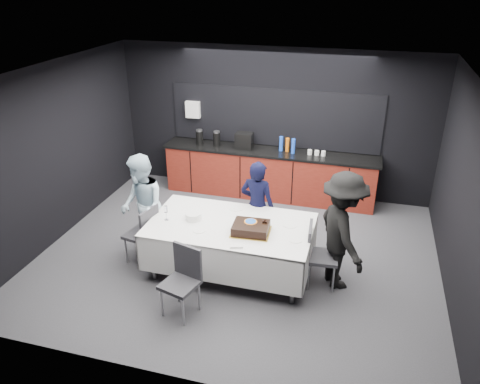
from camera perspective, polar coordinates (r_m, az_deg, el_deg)
name	(u,v)px	position (r m, az deg, el deg)	size (l,w,h in m)	color
ground	(238,255)	(7.37, -0.21, -7.70)	(6.00, 6.00, 0.00)	#424247
room_shell	(238,143)	(6.53, -0.24, 6.03)	(6.04, 5.04, 2.82)	white
kitchenette	(269,170)	(9.02, 3.51, 2.74)	(4.10, 0.64, 2.05)	#5F170F
party_table	(231,232)	(6.70, -1.15, -4.94)	(2.32, 1.32, 0.78)	#99999E
cake_assembly	(251,228)	(6.40, 1.35, -4.42)	(0.55, 0.46, 0.17)	gold
plate_stack	(193,216)	(6.76, -5.71, -2.94)	(0.23, 0.23, 0.10)	white
loose_plate_near	(199,230)	(6.50, -4.98, -4.66)	(0.19, 0.19, 0.01)	white
loose_plate_right_a	(290,225)	(6.65, 6.13, -3.96)	(0.22, 0.22, 0.01)	white
loose_plate_right_b	(295,240)	(6.30, 6.77, -5.81)	(0.18, 0.18, 0.01)	white
loose_plate_far	(236,208)	(7.05, -0.49, -1.97)	(0.22, 0.22, 0.01)	white
fork_pile	(236,246)	(6.12, -0.44, -6.56)	(0.16, 0.10, 0.03)	white
champagne_flute	(166,210)	(6.74, -9.04, -2.19)	(0.06, 0.06, 0.22)	white
chair_left	(145,231)	(7.09, -11.55, -4.67)	(0.49, 0.49, 0.92)	#303035
chair_right	(317,251)	(6.57, 9.36, -7.13)	(0.45, 0.45, 0.92)	#303035
chair_near	(183,276)	(6.05, -6.94, -10.12)	(0.52, 0.52, 0.92)	#303035
person_center	(257,206)	(7.18, 2.10, -1.77)	(0.54, 0.36, 1.49)	black
person_left	(142,207)	(7.19, -11.85, -1.74)	(0.79, 0.61, 1.62)	#ACC8D8
person_right	(342,231)	(6.47, 12.34, -4.69)	(1.10, 0.63, 1.70)	black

